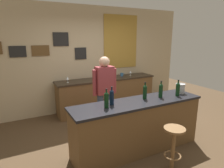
# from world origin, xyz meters

# --- Properties ---
(ground_plane) EXTENTS (10.00, 10.00, 0.00)m
(ground_plane) POSITION_xyz_m (0.00, 0.00, 0.00)
(ground_plane) COLOR #4C3823
(back_wall) EXTENTS (6.00, 0.09, 2.80)m
(back_wall) POSITION_xyz_m (0.02, 2.03, 1.42)
(back_wall) COLOR tan
(back_wall) RESTS_ON ground_plane
(bar_counter) EXTENTS (2.40, 0.60, 0.92)m
(bar_counter) POSITION_xyz_m (0.00, -0.40, 0.46)
(bar_counter) COLOR brown
(bar_counter) RESTS_ON ground_plane
(side_counter) EXTENTS (2.77, 0.56, 0.90)m
(side_counter) POSITION_xyz_m (0.40, 1.65, 0.45)
(side_counter) COLOR brown
(side_counter) RESTS_ON ground_plane
(bartender) EXTENTS (0.52, 0.21, 1.62)m
(bartender) POSITION_xyz_m (-0.22, 0.47, 0.94)
(bartender) COLOR #384766
(bartender) RESTS_ON ground_plane
(bar_stool) EXTENTS (0.32, 0.32, 0.68)m
(bar_stool) POSITION_xyz_m (0.18, -1.09, 0.46)
(bar_stool) COLOR brown
(bar_stool) RESTS_ON ground_plane
(wine_bottle_a) EXTENTS (0.07, 0.07, 0.31)m
(wine_bottle_a) POSITION_xyz_m (-0.62, -0.42, 1.06)
(wine_bottle_a) COLOR black
(wine_bottle_a) RESTS_ON bar_counter
(wine_bottle_b) EXTENTS (0.07, 0.07, 0.31)m
(wine_bottle_b) POSITION_xyz_m (-0.49, -0.34, 1.06)
(wine_bottle_b) COLOR black
(wine_bottle_b) RESTS_ON bar_counter
(wine_bottle_c) EXTENTS (0.07, 0.07, 0.31)m
(wine_bottle_c) POSITION_xyz_m (0.18, -0.33, 1.06)
(wine_bottle_c) COLOR black
(wine_bottle_c) RESTS_ON bar_counter
(wine_bottle_d) EXTENTS (0.07, 0.07, 0.31)m
(wine_bottle_d) POSITION_xyz_m (0.49, -0.39, 1.06)
(wine_bottle_d) COLOR black
(wine_bottle_d) RESTS_ON bar_counter
(wine_bottle_e) EXTENTS (0.07, 0.07, 0.31)m
(wine_bottle_e) POSITION_xyz_m (0.84, -0.47, 1.06)
(wine_bottle_e) COLOR black
(wine_bottle_e) RESTS_ON bar_counter
(ice_bucket) EXTENTS (0.19, 0.19, 0.19)m
(ice_bucket) POSITION_xyz_m (1.02, -0.36, 1.02)
(ice_bucket) COLOR #B7BABF
(ice_bucket) RESTS_ON bar_counter
(wine_glass_a) EXTENTS (0.07, 0.07, 0.16)m
(wine_glass_a) POSITION_xyz_m (-0.68, 1.62, 1.01)
(wine_glass_a) COLOR silver
(wine_glass_a) RESTS_ON side_counter
(wine_glass_b) EXTENTS (0.07, 0.07, 0.16)m
(wine_glass_b) POSITION_xyz_m (0.31, 1.73, 1.01)
(wine_glass_b) COLOR silver
(wine_glass_b) RESTS_ON side_counter
(wine_glass_c) EXTENTS (0.07, 0.07, 0.16)m
(wine_glass_c) POSITION_xyz_m (1.15, 1.65, 1.01)
(wine_glass_c) COLOR silver
(wine_glass_c) RESTS_ON side_counter
(coffee_mug) EXTENTS (0.13, 0.08, 0.09)m
(coffee_mug) POSITION_xyz_m (0.91, 1.72, 0.95)
(coffee_mug) COLOR #336699
(coffee_mug) RESTS_ON side_counter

